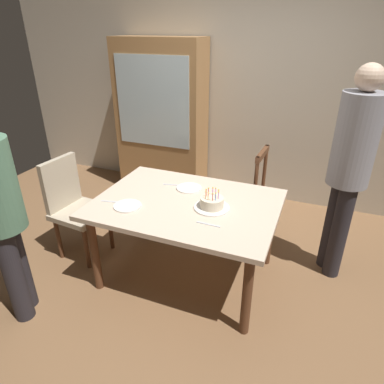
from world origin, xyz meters
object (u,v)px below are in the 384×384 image
dining_table (186,211)px  chair_upholstered (73,203)px  plate_far_side (189,188)px  china_cabinet (162,119)px  chair_spindle_back (242,194)px  person_guest (350,165)px  birthday_cake (212,204)px  plate_near_celebrant (127,206)px

dining_table → chair_upholstered: (-1.12, -0.06, -0.12)m
plate_far_side → china_cabinet: 1.62m
chair_spindle_back → dining_table: bearing=-107.3°
china_cabinet → plate_far_side: bearing=-55.3°
dining_table → chair_upholstered: 1.13m
chair_spindle_back → person_guest: bearing=-18.2°
birthday_cake → chair_spindle_back: size_ratio=0.29×
dining_table → chair_spindle_back: (0.26, 0.85, -0.19)m
plate_near_celebrant → chair_upholstered: (-0.72, 0.18, -0.21)m
birthday_cake → chair_upholstered: size_ratio=0.29×
chair_upholstered → plate_far_side: bearing=15.9°
birthday_cake → china_cabinet: (-1.21, 1.58, 0.18)m
birthday_cake → china_cabinet: china_cabinet is taller
plate_near_celebrant → chair_spindle_back: 1.31m
plate_near_celebrant → plate_far_side: size_ratio=1.00×
person_guest → china_cabinet: 2.38m
birthday_cake → china_cabinet: 2.00m
chair_upholstered → dining_table: bearing=3.0°
chair_upholstered → china_cabinet: china_cabinet is taller
dining_table → birthday_cake: 0.26m
plate_far_side → china_cabinet: bearing=124.7°
chair_spindle_back → china_cabinet: bearing=150.5°
chair_upholstered → person_guest: (2.29, 0.61, 0.49)m
chair_spindle_back → person_guest: size_ratio=0.53×
china_cabinet → person_guest: bearing=-25.0°
dining_table → plate_far_side: bearing=107.0°
plate_near_celebrant → chair_spindle_back: chair_spindle_back is taller
plate_near_celebrant → china_cabinet: 1.90m
dining_table → plate_near_celebrant: bearing=-149.3°
dining_table → plate_far_side: (-0.07, 0.24, 0.09)m
plate_far_side → person_guest: 1.32m
plate_far_side → dining_table: bearing=-73.0°
plate_near_celebrant → chair_upholstered: size_ratio=0.23×
person_guest → china_cabinet: size_ratio=0.94×
plate_far_side → chair_spindle_back: 0.75m
china_cabinet → birthday_cake: bearing=-52.5°
dining_table → person_guest: 1.35m
dining_table → birthday_cake: size_ratio=5.22×
plate_near_celebrant → china_cabinet: size_ratio=0.12×
dining_table → chair_spindle_back: 0.91m
chair_upholstered → person_guest: size_ratio=0.53×
chair_upholstered → person_guest: 2.42m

